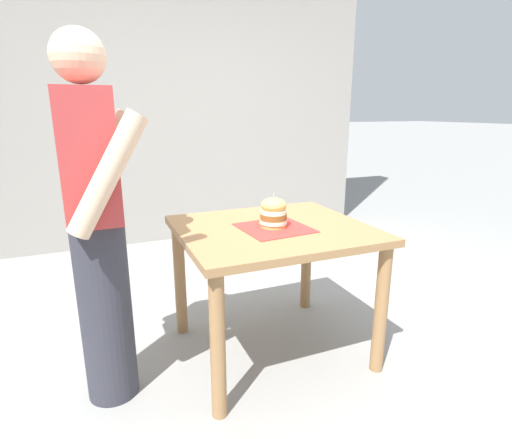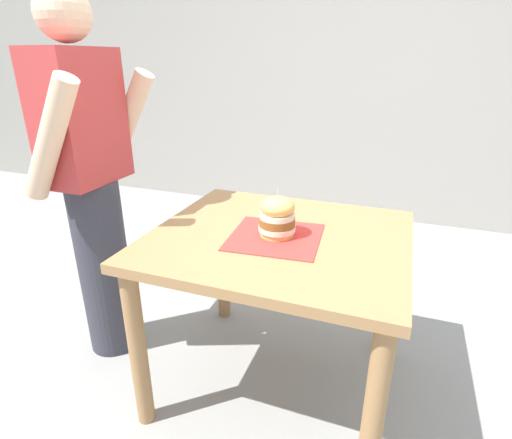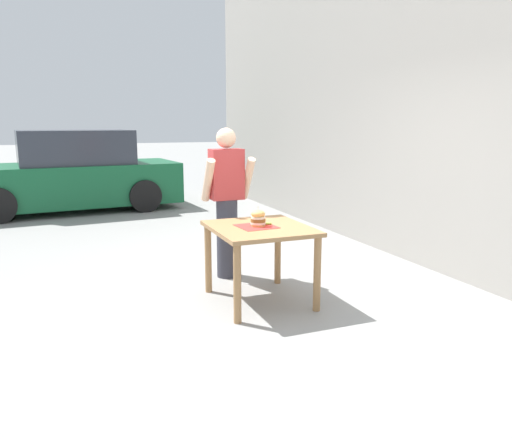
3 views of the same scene
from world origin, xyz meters
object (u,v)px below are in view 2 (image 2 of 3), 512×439
object	(u,v)px
sandwich	(277,216)
diner_across_table	(91,184)
patio_table	(279,262)
pickle_spear	(279,222)
parked_car_far_end	(74,93)

from	to	relation	value
sandwich	diner_across_table	xyz separation A→B (m)	(-0.02, 0.88, 0.05)
patio_table	pickle_spear	xyz separation A→B (m)	(0.08, 0.03, 0.14)
patio_table	pickle_spear	distance (m)	0.17
diner_across_table	parked_car_far_end	world-z (taller)	diner_across_table
sandwich	pickle_spear	size ratio (longest dim) A/B	1.98
sandwich	diner_across_table	world-z (taller)	diner_across_table
sandwich	parked_car_far_end	xyz separation A→B (m)	(5.79, 6.49, -0.12)
diner_across_table	parked_car_far_end	size ratio (longest dim) A/B	0.39
diner_across_table	sandwich	bearing A→B (deg)	-88.58
sandwich	parked_car_far_end	size ratio (longest dim) A/B	0.05
sandwich	diner_across_table	distance (m)	0.88
pickle_spear	parked_car_far_end	xyz separation A→B (m)	(5.69, 6.47, -0.05)
patio_table	diner_across_table	bearing A→B (deg)	92.48
patio_table	diner_across_table	distance (m)	0.92
patio_table	diner_across_table	world-z (taller)	diner_across_table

